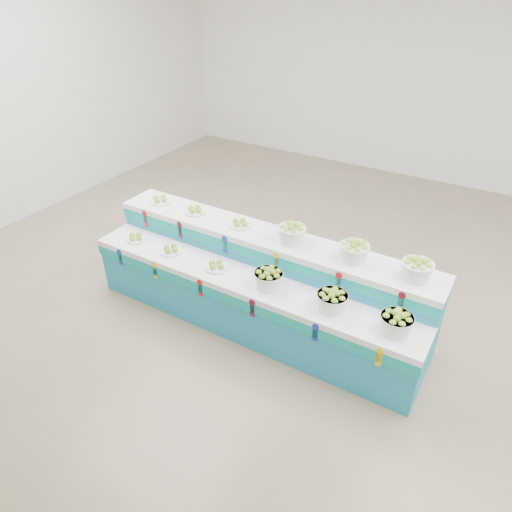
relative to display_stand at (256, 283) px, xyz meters
name	(u,v)px	position (x,y,z in m)	size (l,w,h in m)	color
ground	(297,314)	(0.38, 0.32, -0.51)	(10.00, 10.00, 0.00)	#746750
back_wall	(431,69)	(0.38, 5.32, 1.49)	(10.00, 10.00, 0.00)	silver
display_stand	(256,283)	(0.00, 0.00, 0.00)	(3.94, 1.01, 1.02)	teal
plate_lower_left	(136,237)	(-1.56, -0.24, 0.26)	(0.25, 0.25, 0.09)	white
plate_lower_mid	(171,249)	(-1.01, -0.24, 0.26)	(0.25, 0.25, 0.09)	white
plate_lower_right	(216,265)	(-0.36, -0.24, 0.26)	(0.25, 0.25, 0.09)	white
basket_lower_left	(269,278)	(0.30, -0.24, 0.32)	(0.30, 0.30, 0.22)	silver
basket_lower_mid	(332,300)	(1.00, -0.25, 0.32)	(0.30, 0.30, 0.22)	silver
basket_lower_right	(396,323)	(1.63, -0.25, 0.32)	(0.30, 0.30, 0.22)	silver
plate_upper_left	(160,199)	(-1.55, 0.25, 0.56)	(0.25, 0.25, 0.09)	white
plate_upper_mid	(195,210)	(-1.01, 0.25, 0.56)	(0.25, 0.25, 0.09)	white
plate_upper_right	(240,223)	(-0.36, 0.25, 0.56)	(0.25, 0.25, 0.09)	white
basket_upper_left	(292,233)	(0.30, 0.24, 0.62)	(0.30, 0.30, 0.22)	silver
basket_upper_mid	(354,251)	(1.01, 0.24, 0.62)	(0.30, 0.30, 0.22)	silver
basket_upper_right	(417,269)	(1.63, 0.24, 0.62)	(0.30, 0.30, 0.22)	silver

